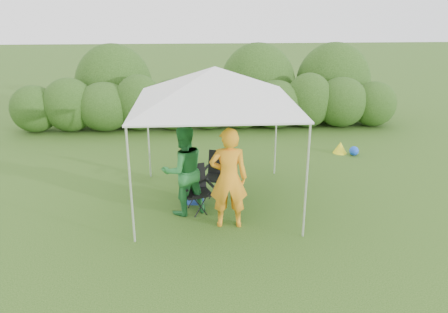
{
  "coord_description": "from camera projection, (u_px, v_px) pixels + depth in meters",
  "views": [
    {
      "loc": [
        -0.36,
        -7.81,
        4.03
      ],
      "look_at": [
        0.17,
        0.4,
        1.05
      ],
      "focal_mm": 35.0,
      "sensor_mm": 36.0,
      "label": 1
    }
  ],
  "objects": [
    {
      "name": "cooler",
      "position": [
        195.0,
        196.0,
        9.1
      ],
      "size": [
        0.4,
        0.3,
        0.32
      ],
      "rotation": [
        0.0,
        0.0,
        -0.07
      ],
      "color": "#2343A4",
      "rests_on": "ground"
    },
    {
      "name": "ground",
      "position": [
        217.0,
        213.0,
        8.72
      ],
      "size": [
        70.0,
        70.0,
        0.0
      ],
      "primitive_type": "plane",
      "color": "#3A5E1D"
    },
    {
      "name": "hedge",
      "position": [
        208.0,
        104.0,
        14.07
      ],
      "size": [
        12.47,
        1.53,
        1.8
      ],
      "color": "#2D5119",
      "rests_on": "ground"
    },
    {
      "name": "lawn_toy",
      "position": [
        344.0,
        148.0,
        12.0
      ],
      "size": [
        0.64,
        0.53,
        0.32
      ],
      "color": "yellow",
      "rests_on": "ground"
    },
    {
      "name": "chair_right",
      "position": [
        219.0,
        171.0,
        9.4
      ],
      "size": [
        0.7,
        0.67,
        0.94
      ],
      "rotation": [
        0.0,
        0.0,
        -0.32
      ],
      "color": "black",
      "rests_on": "ground"
    },
    {
      "name": "bottle",
      "position": [
        197.0,
        184.0,
        8.98
      ],
      "size": [
        0.06,
        0.06,
        0.22
      ],
      "primitive_type": "cylinder",
      "color": "#592D0C",
      "rests_on": "cooler"
    },
    {
      "name": "man",
      "position": [
        229.0,
        178.0,
        7.93
      ],
      "size": [
        0.72,
        0.49,
        1.91
      ],
      "primitive_type": "imported",
      "rotation": [
        0.0,
        0.0,
        3.1
      ],
      "color": "orange",
      "rests_on": "ground"
    },
    {
      "name": "chair_left",
      "position": [
        195.0,
        186.0,
        8.68
      ],
      "size": [
        0.68,
        0.66,
        0.93
      ],
      "rotation": [
        0.0,
        0.0,
        0.33
      ],
      "color": "black",
      "rests_on": "ground"
    },
    {
      "name": "woman",
      "position": [
        184.0,
        170.0,
        8.45
      ],
      "size": [
        1.06,
        0.96,
        1.8
      ],
      "primitive_type": "imported",
      "rotation": [
        0.0,
        0.0,
        3.52
      ],
      "color": "#277939",
      "rests_on": "ground"
    },
    {
      "name": "canopy",
      "position": [
        215.0,
        86.0,
        8.35
      ],
      "size": [
        3.1,
        3.1,
        2.83
      ],
      "color": "silver",
      "rests_on": "ground"
    }
  ]
}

